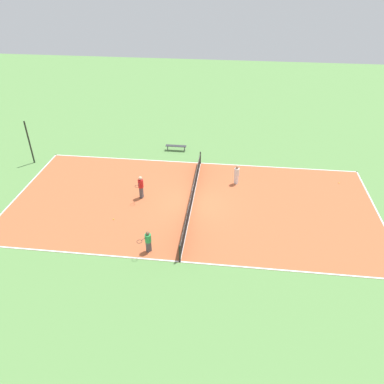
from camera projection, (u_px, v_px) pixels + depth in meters
ground_plane at (192, 203)px, 25.20m from camera, size 80.00×80.00×0.00m
court_surface at (192, 203)px, 25.20m from camera, size 11.52×24.32×0.02m
tennis_net at (192, 196)px, 24.91m from camera, size 11.32×0.10×1.03m
bench at (176, 146)px, 31.69m from camera, size 0.36×1.75×0.45m
player_far_green at (148, 240)px, 20.71m from camera, size 0.95×0.82×1.40m
player_coach_red at (141, 186)px, 25.24m from camera, size 0.97×0.46×1.66m
player_far_white at (237, 174)px, 26.86m from camera, size 0.51×0.51×1.47m
tennis_ball_near_net at (114, 219)px, 23.61m from camera, size 0.07×0.07×0.07m
tennis_ball_midcourt at (186, 230)px, 22.68m from camera, size 0.07×0.07×0.07m
tennis_ball_right_alley at (339, 183)px, 27.32m from camera, size 0.07×0.07×0.07m
tennis_ball_left_sideline at (197, 177)px, 28.08m from camera, size 0.07×0.07×0.07m
fence_post_back_right at (29, 143)px, 29.12m from camera, size 0.12×0.12×3.53m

